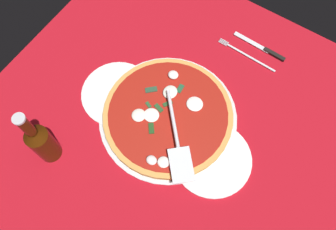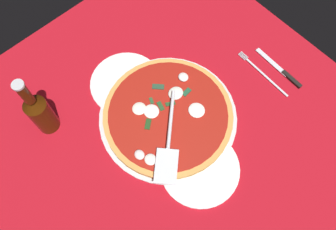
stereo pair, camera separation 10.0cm
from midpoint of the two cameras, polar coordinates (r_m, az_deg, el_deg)
name	(u,v)px [view 2 (the right image)]	position (r cm, az deg, el deg)	size (l,w,h in cm)	color
ground_plane	(167,132)	(100.95, 2.64, -3.02)	(107.27, 107.27, 0.80)	#AA0F1B
checker_pattern	(167,131)	(100.53, 2.65, -2.93)	(107.27, 107.27, 0.10)	silver
pizza_pan	(168,117)	(101.66, 2.81, -0.65)	(39.51, 39.51, 0.86)	silver
dinner_plate_left	(126,83)	(106.51, -4.13, 4.80)	(21.27, 21.27, 1.00)	white
dinner_plate_right	(200,169)	(97.48, 8.09, -8.88)	(21.56, 21.56, 1.00)	white
pizza	(168,115)	(100.37, 2.82, -0.31)	(36.97, 36.97, 3.26)	gold
pizza_server	(169,141)	(94.74, 3.14, -4.63)	(20.48, 21.94, 1.00)	silver
place_setting_far	(273,73)	(114.24, 18.94, 6.11)	(20.60, 11.95, 1.40)	white
beer_bottle	(40,112)	(97.24, -17.22, 0.14)	(6.07, 6.07, 23.96)	#3F1B05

